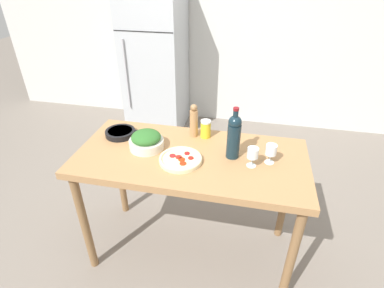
# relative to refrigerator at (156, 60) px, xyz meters

# --- Properties ---
(ground_plane) EXTENTS (14.00, 14.00, 0.00)m
(ground_plane) POSITION_rel_refrigerator_xyz_m (0.87, -1.95, -0.91)
(ground_plane) COLOR slate
(wall_back) EXTENTS (6.40, 0.08, 2.60)m
(wall_back) POSITION_rel_refrigerator_xyz_m (0.87, 0.40, 0.40)
(wall_back) COLOR silver
(wall_back) RESTS_ON ground_plane
(refrigerator) EXTENTS (0.68, 0.73, 1.81)m
(refrigerator) POSITION_rel_refrigerator_xyz_m (0.00, 0.00, 0.00)
(refrigerator) COLOR #B7BCC1
(refrigerator) RESTS_ON ground_plane
(prep_counter) EXTENTS (1.47, 0.71, 0.89)m
(prep_counter) POSITION_rel_refrigerator_xyz_m (0.87, -1.95, -0.12)
(prep_counter) COLOR #A87A4C
(prep_counter) RESTS_ON ground_plane
(wine_bottle) EXTENTS (0.08, 0.08, 0.34)m
(wine_bottle) POSITION_rel_refrigerator_xyz_m (1.13, -1.91, 0.14)
(wine_bottle) COLOR #142833
(wine_bottle) RESTS_ON prep_counter
(wine_glass_near) EXTENTS (0.07, 0.07, 0.13)m
(wine_glass_near) POSITION_rel_refrigerator_xyz_m (1.25, -1.99, 0.07)
(wine_glass_near) COLOR silver
(wine_glass_near) RESTS_ON prep_counter
(wine_glass_far) EXTENTS (0.07, 0.07, 0.13)m
(wine_glass_far) POSITION_rel_refrigerator_xyz_m (1.36, -1.93, 0.07)
(wine_glass_far) COLOR silver
(wine_glass_far) RESTS_ON prep_counter
(pepper_mill) EXTENTS (0.06, 0.06, 0.24)m
(pepper_mill) POSITION_rel_refrigerator_xyz_m (0.84, -1.70, 0.10)
(pepper_mill) COLOR #AD7F51
(pepper_mill) RESTS_ON prep_counter
(salad_bowl) EXTENTS (0.23, 0.23, 0.12)m
(salad_bowl) POSITION_rel_refrigerator_xyz_m (0.57, -1.92, 0.04)
(salad_bowl) COLOR silver
(salad_bowl) RESTS_ON prep_counter
(homemade_pizza) EXTENTS (0.27, 0.27, 0.03)m
(homemade_pizza) POSITION_rel_refrigerator_xyz_m (0.83, -2.03, -0.00)
(homemade_pizza) COLOR beige
(homemade_pizza) RESTS_ON prep_counter
(salt_canister) EXTENTS (0.07, 0.07, 0.13)m
(salt_canister) POSITION_rel_refrigerator_xyz_m (0.92, -1.70, 0.05)
(salt_canister) COLOR yellow
(salt_canister) RESTS_ON prep_counter
(cast_iron_skillet) EXTENTS (0.33, 0.21, 0.04)m
(cast_iron_skillet) POSITION_rel_refrigerator_xyz_m (0.33, -1.80, 0.00)
(cast_iron_skillet) COLOR black
(cast_iron_skillet) RESTS_ON prep_counter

